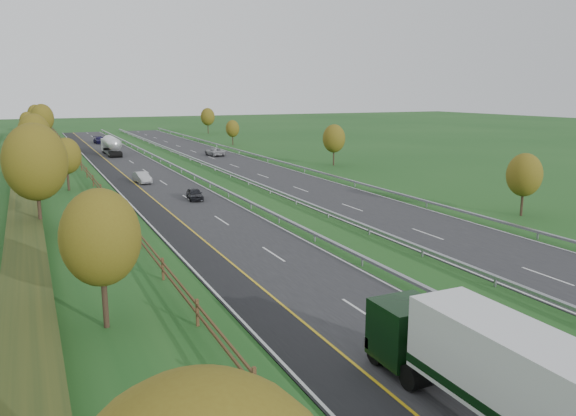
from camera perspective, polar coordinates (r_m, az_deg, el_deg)
name	(u,v)px	position (r m, az deg, el deg)	size (l,w,h in m)	color
ground	(223,184)	(72.70, -6.66, 2.45)	(400.00, 400.00, 0.00)	#194619
near_carriageway	(152,182)	(75.49, -13.64, 2.55)	(10.50, 200.00, 0.04)	black
far_carriageway	(268,175)	(80.28, -2.02, 3.42)	(10.50, 200.00, 0.04)	black
hard_shoulder	(123,184)	(74.86, -16.45, 2.33)	(3.00, 200.00, 0.04)	black
lane_markings	(200,179)	(76.84, -8.94, 2.93)	(26.75, 200.00, 0.01)	silver
embankment_left	(43,182)	(73.97, -23.59, 2.48)	(12.00, 200.00, 2.00)	#194619
hedge_left	(24,170)	(73.75, -25.24, 3.54)	(2.20, 180.00, 1.10)	#253415
fence_left	(82,166)	(73.55, -20.19, 4.06)	(0.12, 189.06, 1.20)	#422B19
median_barrier_near	(194,175)	(76.69, -9.49, 3.32)	(0.32, 200.00, 0.71)	gray
median_barrier_far	(230,173)	(78.18, -5.88, 3.57)	(0.32, 200.00, 0.71)	gray
outer_barrier_far	(305,168)	(82.60, 1.70, 4.07)	(0.32, 200.00, 0.71)	gray
trees_left	(44,139)	(70.03, -23.58, 6.45)	(6.64, 164.30, 7.66)	#2D2116
trees_far	(272,130)	(111.76, -1.59, 7.96)	(8.45, 118.60, 7.12)	#2D2116
box_lorry	(548,401)	(20.02, 24.87, -17.33)	(2.58, 16.28, 4.06)	black
road_tanker	(111,145)	(110.11, -17.52, 6.12)	(2.40, 11.22, 3.46)	silver
car_dark_near	(195,194)	(62.28, -9.47, 1.43)	(1.50, 3.73, 1.27)	black
car_silver_mid	(142,177)	(75.15, -14.60, 3.02)	(1.49, 4.26, 1.40)	#A0A0A4
car_small_far	(100,140)	(135.24, -18.59, 6.56)	(2.16, 5.31, 1.54)	#17133C
car_oncoming	(215,152)	(104.54, -7.46, 5.69)	(2.42, 5.24, 1.46)	#9F9EA3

